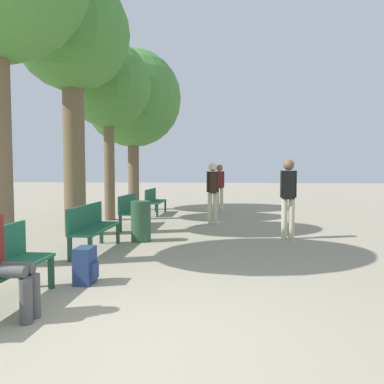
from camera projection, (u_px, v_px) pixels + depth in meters
The scene contains 13 objects.
ground_plane at pixel (133, 345), 3.21m from camera, with size 80.00×80.00×0.00m, color gray.
bench_row_1 at pixel (92, 224), 6.82m from camera, with size 0.43×1.62×0.86m.
bench_row_2 at pixel (132, 208), 9.68m from camera, with size 0.43×1.62×0.86m.
bench_row_3 at pixel (154, 199), 12.54m from camera, with size 0.43×1.62×0.86m.
tree_row_1 at pixel (72, 38), 8.39m from camera, with size 2.58×2.58×5.87m.
tree_row_2 at pixel (108, 86), 10.94m from camera, with size 2.50×2.50×5.24m.
tree_row_3 at pixel (133, 99), 13.76m from camera, with size 3.55×3.55×5.90m.
person_seated at pixel (0, 252), 3.71m from camera, with size 0.60×0.34×1.28m.
backpack at pixel (85, 266), 4.92m from camera, with size 0.26×0.32×0.48m.
pedestrian_near at pixel (213, 189), 10.40m from camera, with size 0.34×0.26×1.68m.
pedestrian_mid at pixel (288, 194), 8.06m from camera, with size 0.35×0.23×1.72m.
pedestrian_far at pixel (220, 185), 13.31m from camera, with size 0.34×0.28×1.68m.
trash_bin at pixel (141, 221), 7.83m from camera, with size 0.41×0.41×0.84m.
Camera 1 is at (0.81, -3.06, 1.50)m, focal length 35.00 mm.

